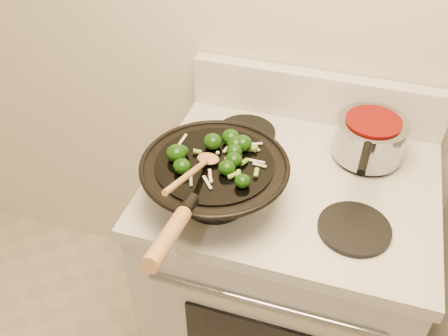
% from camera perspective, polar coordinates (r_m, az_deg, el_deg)
% --- Properties ---
extents(stove, '(0.78, 0.67, 1.08)m').
position_cam_1_polar(stove, '(1.72, 6.63, -12.22)').
color(stove, silver).
rests_on(stove, ground).
extents(wok, '(0.37, 0.62, 0.25)m').
position_cam_1_polar(wok, '(1.26, -1.11, -1.28)').
color(wok, black).
rests_on(wok, stove).
extents(stirfry, '(0.25, 0.21, 0.04)m').
position_cam_1_polar(stirfry, '(1.23, -0.49, 1.86)').
color(stirfry, black).
rests_on(stirfry, wok).
extents(wooden_spoon, '(0.06, 0.25, 0.10)m').
position_cam_1_polar(wooden_spoon, '(1.16, -3.10, 0.03)').
color(wooden_spoon, '#A26E3F').
rests_on(wooden_spoon, wok).
extents(saucepan, '(0.20, 0.32, 0.12)m').
position_cam_1_polar(saucepan, '(1.46, 16.33, 3.34)').
color(saucepan, gray).
rests_on(saucepan, stove).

